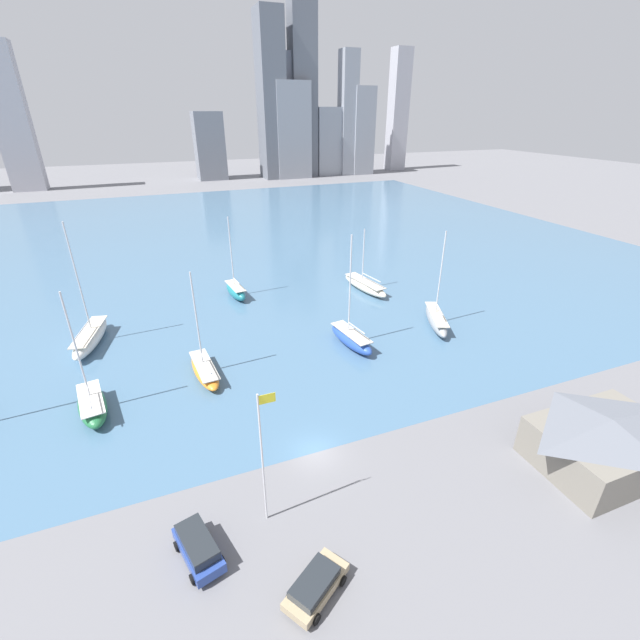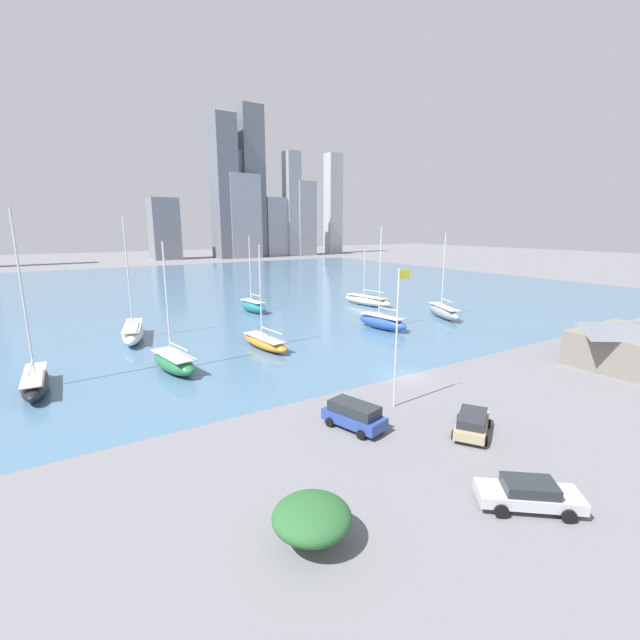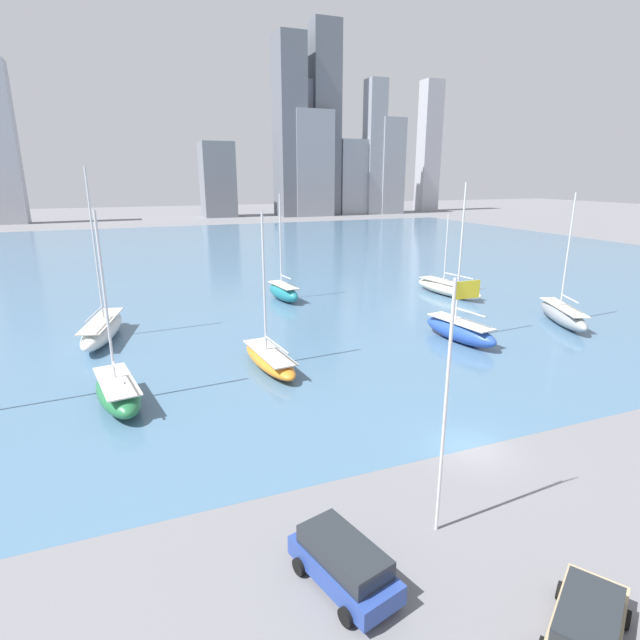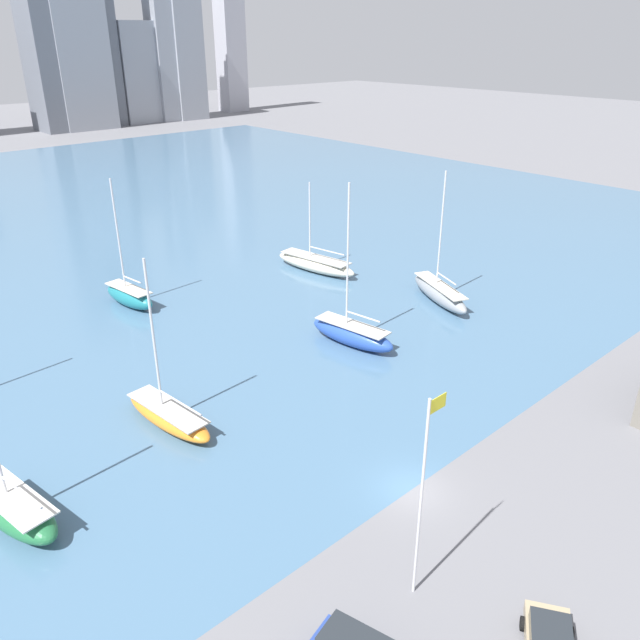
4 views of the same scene
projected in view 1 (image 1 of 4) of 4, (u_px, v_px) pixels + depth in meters
ground_plane at (315, 453)px, 37.83m from camera, size 500.00×500.00×0.00m
harbor_water at (204, 245)px, 96.22m from camera, size 180.00×140.00×0.00m
boat_shed at (605, 442)px, 35.76m from camera, size 11.15×7.99×4.60m
flag_pole at (263, 456)px, 29.13m from camera, size 1.24×0.14×11.21m
distant_city_skyline at (201, 118)px, 173.08m from camera, size 219.40×22.36×68.99m
sailboat_white at (90, 337)px, 54.78m from camera, size 4.84×11.27×15.75m
sailboat_gray at (436, 319)px, 59.56m from camera, size 5.79×10.03×13.31m
sailboat_teal at (236, 291)px, 68.83m from camera, size 2.94×7.38×12.85m
sailboat_green at (92, 405)px, 42.38m from camera, size 3.81×8.09×12.90m
sailboat_cream at (365, 285)px, 71.35m from camera, size 4.20×11.20×10.26m
sailboat_blue at (351, 338)px, 54.50m from camera, size 3.50×8.81×14.37m
sailboat_orange at (205, 369)px, 48.52m from camera, size 3.16×9.08×12.27m
parked_wagon_tan at (316, 585)px, 26.47m from camera, size 4.92×4.14×1.55m
parked_suv_blue at (198, 547)px, 28.58m from camera, size 3.15×4.97×1.89m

